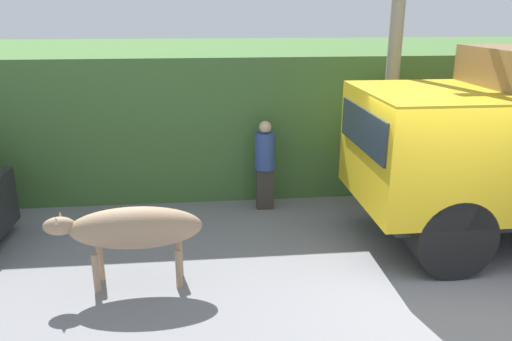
# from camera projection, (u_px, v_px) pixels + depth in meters

# --- Properties ---
(ground_plane) EXTENTS (60.00, 60.00, 0.00)m
(ground_plane) POSITION_uv_depth(u_px,v_px,m) (452.00, 288.00, 6.94)
(ground_plane) COLOR gray
(hillside_embankment) EXTENTS (32.00, 6.69, 2.84)m
(hillside_embankment) POSITION_uv_depth(u_px,v_px,m) (332.00, 100.00, 13.13)
(hillside_embankment) COLOR #426B33
(hillside_embankment) RESTS_ON ground_plane
(building_backdrop) EXTENTS (5.52, 2.70, 2.79)m
(building_backdrop) POSITION_uv_depth(u_px,v_px,m) (58.00, 120.00, 10.80)
(building_backdrop) COLOR #B2BCAD
(building_backdrop) RESTS_ON ground_plane
(brown_cow) EXTENTS (2.12, 0.58, 1.15)m
(brown_cow) POSITION_uv_depth(u_px,v_px,m) (133.00, 229.00, 6.78)
(brown_cow) COLOR #9E7F60
(brown_cow) RESTS_ON ground_plane
(pedestrian_on_hill) EXTENTS (0.39, 0.39, 1.73)m
(pedestrian_on_hill) POSITION_uv_depth(u_px,v_px,m) (265.00, 162.00, 9.47)
(pedestrian_on_hill) COLOR #38332D
(pedestrian_on_hill) RESTS_ON ground_plane
(utility_pole) EXTENTS (0.90, 0.25, 5.89)m
(utility_pole) POSITION_uv_depth(u_px,v_px,m) (395.00, 47.00, 9.11)
(utility_pole) COLOR gray
(utility_pole) RESTS_ON ground_plane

